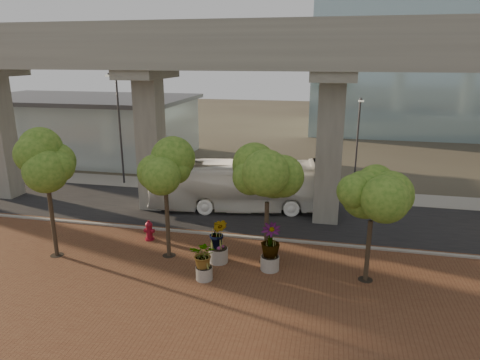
# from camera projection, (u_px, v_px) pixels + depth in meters

# --- Properties ---
(ground) EXTENTS (160.00, 160.00, 0.00)m
(ground) POSITION_uv_depth(u_px,v_px,m) (230.00, 224.00, 27.52)
(ground) COLOR #3C362B
(ground) RESTS_ON ground
(brick_plaza) EXTENTS (70.00, 13.00, 0.06)m
(brick_plaza) POSITION_uv_depth(u_px,v_px,m) (189.00, 287.00, 20.01)
(brick_plaza) COLOR brown
(brick_plaza) RESTS_ON ground
(asphalt_road) EXTENTS (90.00, 8.00, 0.04)m
(asphalt_road) POSITION_uv_depth(u_px,v_px,m) (236.00, 213.00, 29.40)
(asphalt_road) COLOR black
(asphalt_road) RESTS_ON ground
(curb_strip) EXTENTS (70.00, 0.25, 0.16)m
(curb_strip) POSITION_uv_depth(u_px,v_px,m) (222.00, 235.00, 25.63)
(curb_strip) COLOR gray
(curb_strip) RESTS_ON ground
(far_sidewalk) EXTENTS (90.00, 3.00, 0.06)m
(far_sidewalk) POSITION_uv_depth(u_px,v_px,m) (251.00, 190.00, 34.55)
(far_sidewalk) COLOR gray
(far_sidewalk) RESTS_ON ground
(transit_viaduct) EXTENTS (72.00, 5.60, 12.40)m
(transit_viaduct) POSITION_uv_depth(u_px,v_px,m) (236.00, 107.00, 27.37)
(transit_viaduct) COLOR gray
(transit_viaduct) RESTS_ON ground
(station_pavilion) EXTENTS (23.00, 13.00, 6.30)m
(station_pavilion) POSITION_uv_depth(u_px,v_px,m) (83.00, 126.00, 45.72)
(station_pavilion) COLOR #AABCC2
(station_pavilion) RESTS_ON ground
(transit_bus) EXTENTS (13.06, 5.03, 3.55)m
(transit_bus) POSITION_uv_depth(u_px,v_px,m) (242.00, 185.00, 29.72)
(transit_bus) COLOR white
(transit_bus) RESTS_ON ground
(fire_hydrant) EXTENTS (0.60, 0.54, 1.20)m
(fire_hydrant) POSITION_uv_depth(u_px,v_px,m) (149.00, 231.00, 24.90)
(fire_hydrant) COLOR maroon
(fire_hydrant) RESTS_ON ground
(planter_front) EXTENTS (1.81, 1.81, 1.99)m
(planter_front) POSITION_uv_depth(u_px,v_px,m) (204.00, 256.00, 20.29)
(planter_front) COLOR #AFAA9E
(planter_front) RESTS_ON ground
(planter_right) EXTENTS (2.30, 2.30, 2.46)m
(planter_right) POSITION_uv_depth(u_px,v_px,m) (270.00, 242.00, 21.14)
(planter_right) COLOR gray
(planter_right) RESTS_ON ground
(planter_left) EXTENTS (2.21, 2.21, 2.43)m
(planter_left) POSITION_uv_depth(u_px,v_px,m) (218.00, 236.00, 21.97)
(planter_left) COLOR #9E9C8F
(planter_left) RESTS_ON ground
(street_tree_far_west) EXTENTS (3.55, 3.55, 6.57)m
(street_tree_far_west) POSITION_uv_depth(u_px,v_px,m) (46.00, 167.00, 21.73)
(street_tree_far_west) COLOR #423326
(street_tree_far_west) RESTS_ON ground
(street_tree_near_west) EXTENTS (3.59, 3.59, 6.14)m
(street_tree_near_west) POSITION_uv_depth(u_px,v_px,m) (165.00, 175.00, 21.83)
(street_tree_near_west) COLOR #423326
(street_tree_near_west) RESTS_ON ground
(street_tree_near_east) EXTENTS (3.65, 3.65, 6.05)m
(street_tree_near_east) POSITION_uv_depth(u_px,v_px,m) (267.00, 182.00, 21.08)
(street_tree_near_east) COLOR #423326
(street_tree_near_east) RESTS_ON ground
(street_tree_far_east) EXTENTS (3.75, 3.75, 5.85)m
(street_tree_far_east) POSITION_uv_depth(u_px,v_px,m) (373.00, 199.00, 19.42)
(street_tree_far_east) COLOR #423326
(street_tree_far_east) RESTS_ON ground
(streetlamp_west) EXTENTS (0.45, 1.32, 9.12)m
(streetlamp_west) POSITION_uv_depth(u_px,v_px,m) (119.00, 121.00, 34.74)
(streetlamp_west) COLOR #2D2C31
(streetlamp_west) RESTS_ON ground
(streetlamp_east) EXTENTS (0.38, 1.10, 7.57)m
(streetlamp_east) POSITION_uv_depth(u_px,v_px,m) (357.00, 142.00, 30.87)
(streetlamp_east) COLOR #323136
(streetlamp_east) RESTS_ON ground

